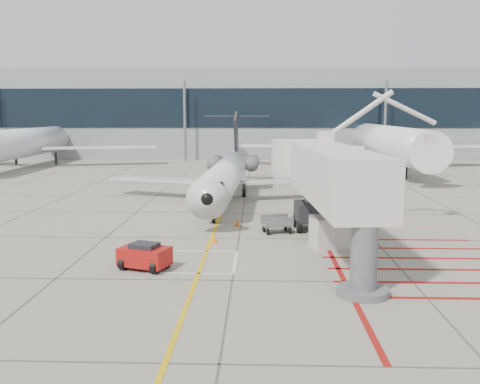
{
  "coord_description": "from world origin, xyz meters",
  "views": [
    {
      "loc": [
        1.14,
        -26.96,
        7.47
      ],
      "look_at": [
        0.0,
        6.0,
        2.5
      ],
      "focal_mm": 40.0,
      "sensor_mm": 36.0,
      "label": 1
    }
  ],
  "objects": [
    {
      "name": "cone_nose",
      "position": [
        -1.36,
        2.94,
        0.23
      ],
      "size": [
        0.34,
        0.34,
        0.47
      ],
      "primitive_type": "cone",
      "color": "orange",
      "rests_on": "ground_plane"
    },
    {
      "name": "bg_aircraft_b",
      "position": [
        -30.58,
        46.0,
        5.79
      ],
      "size": [
        34.72,
        38.57,
        11.57
      ],
      "primitive_type": null,
      "color": "silver",
      "rests_on": "ground_plane"
    },
    {
      "name": "bg_aircraft_c",
      "position": [
        17.71,
        46.0,
        6.33
      ],
      "size": [
        37.97,
        42.19,
        12.66
      ],
      "primitive_type": null,
      "color": "silver",
      "rests_on": "ground_plane"
    },
    {
      "name": "ground_power_unit",
      "position": [
        5.25,
        2.14,
        0.89
      ],
      "size": [
        2.55,
        1.96,
        1.78
      ],
      "primitive_type": null,
      "rotation": [
        0.0,
        0.0,
        0.33
      ],
      "color": "beige",
      "rests_on": "ground_plane"
    },
    {
      "name": "jet_bridge",
      "position": [
        5.03,
        0.69,
        3.74
      ],
      "size": [
        10.09,
        19.25,
        7.48
      ],
      "primitive_type": null,
      "rotation": [
        0.0,
        0.0,
        0.07
      ],
      "color": "silver",
      "rests_on": "ground_plane"
    },
    {
      "name": "ground_plane",
      "position": [
        0.0,
        0.0,
        0.0
      ],
      "size": [
        260.0,
        260.0,
        0.0
      ],
      "primitive_type": "plane",
      "color": "gray",
      "rests_on": "ground"
    },
    {
      "name": "cone_side",
      "position": [
        -0.22,
        7.52,
        0.22
      ],
      "size": [
        0.32,
        0.32,
        0.45
      ],
      "primitive_type": "cone",
      "color": "#DA570B",
      "rests_on": "ground_plane"
    },
    {
      "name": "terminal_building",
      "position": [
        10.0,
        70.0,
        7.0
      ],
      "size": [
        180.0,
        28.0,
        14.0
      ],
      "primitive_type": "cube",
      "color": "gray",
      "rests_on": "ground_plane"
    },
    {
      "name": "regional_jet",
      "position": [
        -1.63,
        14.93,
        3.64
      ],
      "size": [
        23.02,
        28.57,
        7.29
      ],
      "primitive_type": null,
      "rotation": [
        0.0,
        0.0,
        -0.04
      ],
      "color": "silver",
      "rests_on": "ground_plane"
    },
    {
      "name": "pushback_tug",
      "position": [
        -4.28,
        -2.33,
        0.67
      ],
      "size": [
        2.64,
        2.11,
        1.34
      ],
      "primitive_type": null,
      "rotation": [
        0.0,
        0.0,
        -0.34
      ],
      "color": "#AD1310",
      "rests_on": "ground_plane"
    },
    {
      "name": "terminal_glass_band",
      "position": [
        10.0,
        55.95,
        8.0
      ],
      "size": [
        180.0,
        0.1,
        6.0
      ],
      "primitive_type": "cube",
      "color": "black",
      "rests_on": "ground_plane"
    },
    {
      "name": "baggage_cart",
      "position": [
        2.3,
        5.56,
        0.57
      ],
      "size": [
        2.04,
        1.58,
        1.13
      ],
      "primitive_type": null,
      "rotation": [
        0.0,
        0.0,
        0.28
      ],
      "color": "slate",
      "rests_on": "ground_plane"
    }
  ]
}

